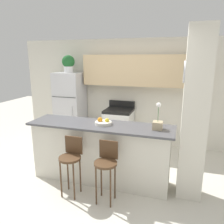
# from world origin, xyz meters

# --- Properties ---
(ground_plane) EXTENTS (14.00, 14.00, 0.00)m
(ground_plane) POSITION_xyz_m (0.00, 0.00, 0.00)
(ground_plane) COLOR beige
(wall_back) EXTENTS (5.60, 0.38, 2.55)m
(wall_back) POSITION_xyz_m (0.13, 1.87, 1.50)
(wall_back) COLOR silver
(wall_back) RESTS_ON ground_plane
(pillar_right) EXTENTS (0.38, 0.32, 2.55)m
(pillar_right) POSITION_xyz_m (1.47, 0.00, 1.28)
(pillar_right) COLOR silver
(pillar_right) RESTS_ON ground_plane
(counter_bar) EXTENTS (2.45, 0.65, 1.03)m
(counter_bar) POSITION_xyz_m (0.00, 0.00, 0.52)
(counter_bar) COLOR silver
(counter_bar) RESTS_ON ground_plane
(refrigerator) EXTENTS (0.67, 0.64, 1.76)m
(refrigerator) POSITION_xyz_m (-1.40, 1.59, 0.88)
(refrigerator) COLOR silver
(refrigerator) RESTS_ON ground_plane
(stove_range) EXTENTS (0.65, 0.61, 1.07)m
(stove_range) POSITION_xyz_m (-0.12, 1.60, 0.46)
(stove_range) COLOR white
(stove_range) RESTS_ON ground_plane
(bar_stool_left) EXTENTS (0.34, 0.34, 0.92)m
(bar_stool_left) POSITION_xyz_m (-0.29, -0.51, 0.60)
(bar_stool_left) COLOR #4C331E
(bar_stool_left) RESTS_ON ground_plane
(bar_stool_right) EXTENTS (0.34, 0.34, 0.92)m
(bar_stool_right) POSITION_xyz_m (0.29, -0.51, 0.60)
(bar_stool_right) COLOR #4C331E
(bar_stool_right) RESTS_ON ground_plane
(potted_plant_on_fridge) EXTENTS (0.31, 0.31, 0.41)m
(potted_plant_on_fridge) POSITION_xyz_m (-1.40, 1.59, 1.98)
(potted_plant_on_fridge) COLOR silver
(potted_plant_on_fridge) RESTS_ON refrigerator
(orchid_vase) EXTENTS (0.15, 0.15, 0.42)m
(orchid_vase) POSITION_xyz_m (0.95, 0.02, 1.12)
(orchid_vase) COLOR tan
(orchid_vase) RESTS_ON counter_bar
(fruit_bowl) EXTENTS (0.28, 0.28, 0.12)m
(fruit_bowl) POSITION_xyz_m (0.05, 0.01, 1.06)
(fruit_bowl) COLOR silver
(fruit_bowl) RESTS_ON counter_bar
(trash_bin) EXTENTS (0.28, 0.28, 0.38)m
(trash_bin) POSITION_xyz_m (-0.84, 1.38, 0.19)
(trash_bin) COLOR #59595B
(trash_bin) RESTS_ON ground_plane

